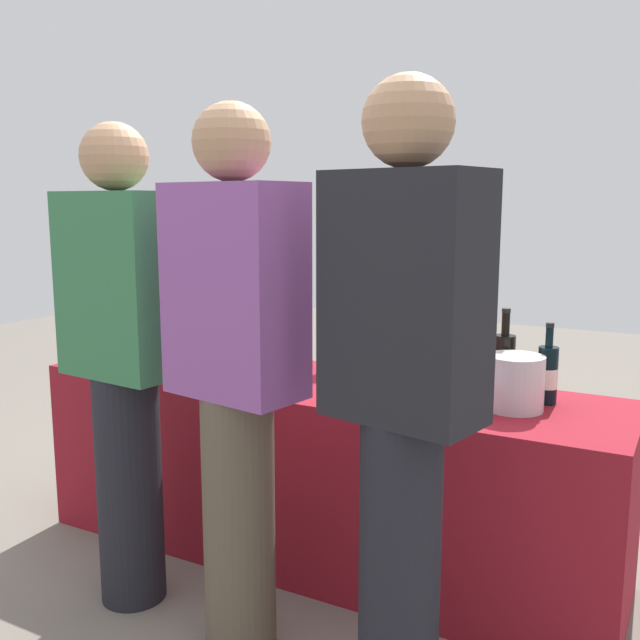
% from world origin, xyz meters
% --- Properties ---
extents(ground_plane, '(12.00, 12.00, 0.00)m').
position_xyz_m(ground_plane, '(0.00, 0.00, 0.00)').
color(ground_plane, slate).
extents(tasting_table, '(2.36, 0.64, 0.73)m').
position_xyz_m(tasting_table, '(0.00, 0.00, 0.37)').
color(tasting_table, maroon).
rests_on(tasting_table, ground_plane).
extents(wine_bottle_0, '(0.07, 0.07, 0.32)m').
position_xyz_m(wine_bottle_0, '(-0.97, 0.15, 0.85)').
color(wine_bottle_0, black).
rests_on(wine_bottle_0, tasting_table).
extents(wine_bottle_1, '(0.07, 0.07, 0.32)m').
position_xyz_m(wine_bottle_1, '(-0.85, 0.16, 0.85)').
color(wine_bottle_1, black).
rests_on(wine_bottle_1, tasting_table).
extents(wine_bottle_2, '(0.08, 0.08, 0.30)m').
position_xyz_m(wine_bottle_2, '(-0.04, 0.16, 0.84)').
color(wine_bottle_2, black).
rests_on(wine_bottle_2, tasting_table).
extents(wine_bottle_3, '(0.08, 0.08, 0.33)m').
position_xyz_m(wine_bottle_3, '(0.70, 0.12, 0.85)').
color(wine_bottle_3, black).
rests_on(wine_bottle_3, tasting_table).
extents(wine_bottle_4, '(0.07, 0.07, 0.29)m').
position_xyz_m(wine_bottle_4, '(0.86, 0.12, 0.84)').
color(wine_bottle_4, black).
rests_on(wine_bottle_4, tasting_table).
extents(wine_glass_0, '(0.07, 0.07, 0.15)m').
position_xyz_m(wine_glass_0, '(-0.80, -0.11, 0.84)').
color(wine_glass_0, silver).
rests_on(wine_glass_0, tasting_table).
extents(wine_glass_1, '(0.07, 0.07, 0.14)m').
position_xyz_m(wine_glass_1, '(0.24, -0.13, 0.83)').
color(wine_glass_1, silver).
rests_on(wine_glass_1, tasting_table).
extents(wine_glass_2, '(0.06, 0.06, 0.13)m').
position_xyz_m(wine_glass_2, '(0.69, -0.15, 0.82)').
color(wine_glass_2, silver).
rests_on(wine_glass_2, tasting_table).
extents(ice_bucket, '(0.20, 0.20, 0.19)m').
position_xyz_m(ice_bucket, '(0.77, -0.02, 0.83)').
color(ice_bucket, silver).
rests_on(ice_bucket, tasting_table).
extents(server_pouring, '(0.43, 0.27, 1.54)m').
position_xyz_m(server_pouring, '(0.23, 0.52, 0.83)').
color(server_pouring, black).
rests_on(server_pouring, ground_plane).
extents(guest_0, '(0.44, 0.27, 1.71)m').
position_xyz_m(guest_0, '(-0.45, -0.62, 0.92)').
color(guest_0, black).
rests_on(guest_0, ground_plane).
extents(guest_1, '(0.45, 0.30, 1.73)m').
position_xyz_m(guest_1, '(0.08, -0.68, 0.94)').
color(guest_1, brown).
rests_on(guest_1, ground_plane).
extents(guest_2, '(0.45, 0.30, 1.76)m').
position_xyz_m(guest_2, '(0.64, -0.71, 0.96)').
color(guest_2, black).
rests_on(guest_2, ground_plane).
extents(menu_board, '(0.46, 0.06, 0.78)m').
position_xyz_m(menu_board, '(-0.87, 0.80, 0.39)').
color(menu_board, white).
rests_on(menu_board, ground_plane).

